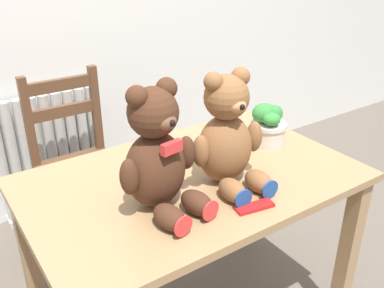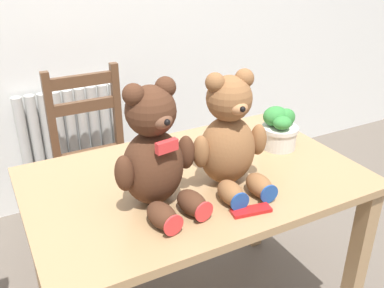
{
  "view_description": "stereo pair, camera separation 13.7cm",
  "coord_description": "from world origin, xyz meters",
  "px_view_note": "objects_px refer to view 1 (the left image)",
  "views": [
    {
      "loc": [
        -0.75,
        -0.72,
        1.5
      ],
      "look_at": [
        -0.06,
        0.3,
        0.9
      ],
      "focal_mm": 40.0,
      "sensor_mm": 36.0,
      "label": 1
    },
    {
      "loc": [
        -0.63,
        -0.79,
        1.5
      ],
      "look_at": [
        -0.06,
        0.3,
        0.9
      ],
      "focal_mm": 40.0,
      "sensor_mm": 36.0,
      "label": 2
    }
  ],
  "objects_px": {
    "chocolate_bar": "(254,207)",
    "teddy_bear_left": "(158,156)",
    "potted_plant": "(268,125)",
    "teddy_bear_right": "(227,136)",
    "wooden_chair_behind": "(80,166)"
  },
  "relations": [
    {
      "from": "teddy_bear_right",
      "to": "chocolate_bar",
      "type": "relative_size",
      "value": 3.12
    },
    {
      "from": "wooden_chair_behind",
      "to": "teddy_bear_left",
      "type": "bearing_deg",
      "value": 87.43
    },
    {
      "from": "teddy_bear_left",
      "to": "potted_plant",
      "type": "relative_size",
      "value": 2.4
    },
    {
      "from": "chocolate_bar",
      "to": "potted_plant",
      "type": "bearing_deg",
      "value": 42.43
    },
    {
      "from": "wooden_chair_behind",
      "to": "potted_plant",
      "type": "bearing_deg",
      "value": 126.62
    },
    {
      "from": "teddy_bear_left",
      "to": "teddy_bear_right",
      "type": "height_order",
      "value": "teddy_bear_left"
    },
    {
      "from": "teddy_bear_left",
      "to": "teddy_bear_right",
      "type": "bearing_deg",
      "value": 170.61
    },
    {
      "from": "teddy_bear_left",
      "to": "chocolate_bar",
      "type": "height_order",
      "value": "teddy_bear_left"
    },
    {
      "from": "wooden_chair_behind",
      "to": "chocolate_bar",
      "type": "distance_m",
      "value": 1.14
    },
    {
      "from": "wooden_chair_behind",
      "to": "teddy_bear_right",
      "type": "bearing_deg",
      "value": 104.31
    },
    {
      "from": "wooden_chair_behind",
      "to": "teddy_bear_left",
      "type": "distance_m",
      "value": 1.01
    },
    {
      "from": "teddy_bear_right",
      "to": "chocolate_bar",
      "type": "distance_m",
      "value": 0.25
    },
    {
      "from": "wooden_chair_behind",
      "to": "teddy_bear_right",
      "type": "xyz_separation_m",
      "value": [
        0.23,
        -0.9,
        0.45
      ]
    },
    {
      "from": "teddy_bear_right",
      "to": "chocolate_bar",
      "type": "bearing_deg",
      "value": 83.05
    },
    {
      "from": "chocolate_bar",
      "to": "teddy_bear_left",
      "type": "bearing_deg",
      "value": 141.89
    }
  ]
}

